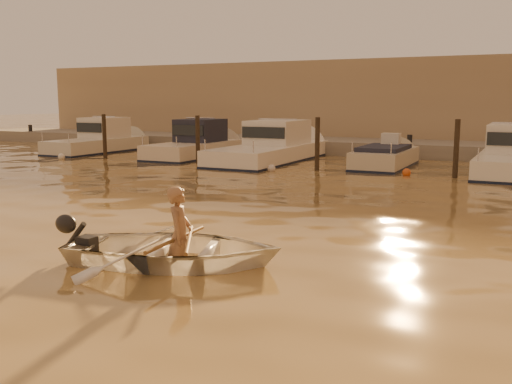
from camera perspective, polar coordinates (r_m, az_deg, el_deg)
The scene contains 20 objects.
ground_plane at distance 10.09m, azimuth -21.14°, elevation -6.58°, with size 160.00×160.00×0.00m, color brown.
dinghy at distance 9.36m, azimuth -8.19°, elevation -5.70°, with size 2.50×3.50×0.72m, color silver.
person at distance 9.28m, azimuth -7.63°, elevation -4.27°, with size 0.57×0.38×1.57m, color #94694A.
outboard_motor at distance 9.86m, azimuth -16.65°, elevation -5.01°, with size 0.90×0.40×0.70m, color black, non-canonical shape.
oar_port at distance 9.26m, azimuth -6.72°, elevation -4.71°, with size 0.06×0.06×2.10m, color brown.
oar_starboard at distance 9.31m, azimuth -7.92°, elevation -4.66°, with size 0.06×0.06×2.10m, color brown.
moored_boat_0 at distance 30.28m, azimuth -15.60°, elevation 5.04°, with size 2.07×6.65×1.75m, color silver, non-canonical shape.
moored_boat_1 at distance 26.75m, azimuth -6.20°, elevation 4.82°, with size 2.18×6.50×1.75m, color beige, non-canonical shape.
moored_boat_2 at distance 24.88m, azimuth 1.43°, elevation 4.54°, with size 2.59×8.58×1.75m, color white, non-canonical shape.
moored_boat_3 at distance 23.27m, azimuth 12.78°, elevation 3.01°, with size 1.79×5.29×0.95m, color beige, non-canonical shape.
piling_0 at distance 27.02m, azimuth -14.90°, elevation 5.19°, with size 0.18×0.18×2.20m, color #2D2319.
piling_1 at distance 24.04m, azimuth -5.84°, elevation 4.99°, with size 0.18×0.18×2.20m, color #2D2319.
piling_2 at distance 21.70m, azimuth 6.14°, elevation 4.54°, with size 0.18×0.18×2.20m, color #2D2319.
piling_3 at distance 20.53m, azimuth 19.38°, elevation 3.82°, with size 0.18×0.18×2.20m, color #2D2319.
fender_a at distance 27.33m, azimuth -18.88°, elevation 3.37°, with size 0.30×0.30×0.30m, color white.
fender_b at distance 24.80m, azimuth -8.85°, elevation 3.20°, with size 0.30×0.30×0.30m, color #C95D17.
fender_c at distance 21.37m, azimuth 1.56°, elevation 2.37°, with size 0.30×0.30×0.30m, color silver.
fender_d at distance 20.83m, azimuth 14.82°, elevation 1.89°, with size 0.30×0.30×0.30m, color #CC5018.
quay at distance 29.04m, azimuth 11.76°, elevation 4.08°, with size 52.00×4.00×1.00m, color gray.
waterfront_building at distance 34.28m, azimuth 14.23°, elevation 8.51°, with size 46.00×7.00×4.80m, color #9E8466.
Camera 1 is at (7.24, -6.51, 2.63)m, focal length 40.00 mm.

